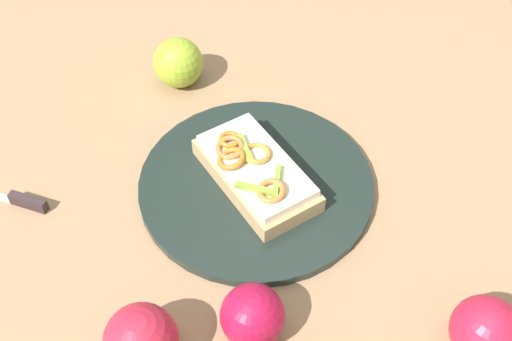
% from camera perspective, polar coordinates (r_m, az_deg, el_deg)
% --- Properties ---
extents(ground_plane, '(2.00, 2.00, 0.00)m').
position_cam_1_polar(ground_plane, '(0.81, 0.00, -1.50)').
color(ground_plane, '#987352').
rests_on(ground_plane, ground).
extents(plate, '(0.30, 0.30, 0.01)m').
position_cam_1_polar(plate, '(0.81, 0.00, -1.22)').
color(plate, black).
rests_on(plate, ground_plane).
extents(sandwich, '(0.18, 0.10, 0.05)m').
position_cam_1_polar(sandwich, '(0.79, -0.08, -0.04)').
color(sandwich, tan).
rests_on(sandwich, plate).
extents(apple_0, '(0.10, 0.10, 0.07)m').
position_cam_1_polar(apple_0, '(0.70, 20.06, -13.43)').
color(apple_0, '#B71B37').
rests_on(apple_0, ground_plane).
extents(apple_1, '(0.10, 0.10, 0.07)m').
position_cam_1_polar(apple_1, '(0.67, -0.32, -12.99)').
color(apple_1, '#AB1135').
rests_on(apple_1, ground_plane).
extents(apple_3, '(0.09, 0.09, 0.08)m').
position_cam_1_polar(apple_3, '(0.66, -10.35, -14.88)').
color(apple_3, '#B92036').
rests_on(apple_3, ground_plane).
extents(apple_4, '(0.10, 0.10, 0.07)m').
position_cam_1_polar(apple_4, '(0.94, -7.06, 9.66)').
color(apple_4, '#90AB2B').
rests_on(apple_4, ground_plane).
extents(knife, '(0.11, 0.08, 0.02)m').
position_cam_1_polar(knife, '(0.85, -20.76, -2.46)').
color(knife, silver).
rests_on(knife, ground_plane).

